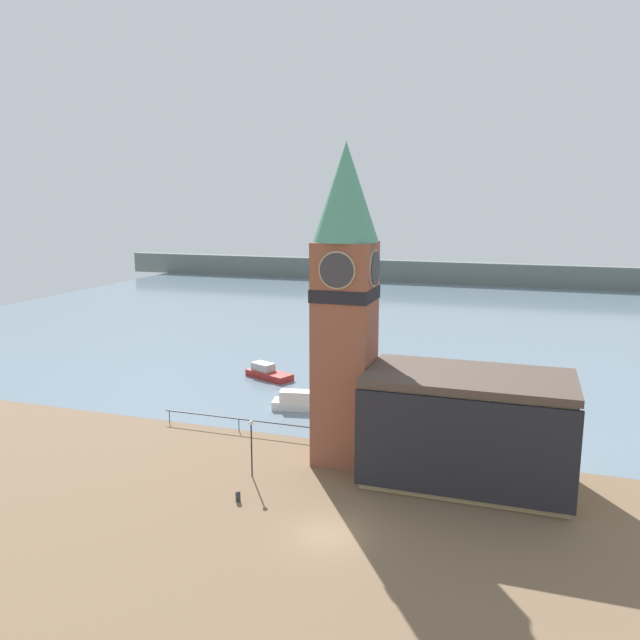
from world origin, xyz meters
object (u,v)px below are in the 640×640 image
(clock_tower, at_px, (345,298))
(pier_building, at_px, (467,428))
(boat_near, at_px, (305,403))
(lamp_post, at_px, (251,438))
(boat_far, at_px, (268,373))
(mooring_bollard_near, at_px, (238,496))

(clock_tower, relative_size, pier_building, 1.67)
(clock_tower, distance_m, boat_near, 16.45)
(boat_near, height_order, lamp_post, lamp_post)
(boat_far, bearing_deg, mooring_bollard_near, -47.64)
(boat_near, xyz_separation_m, lamp_post, (1.28, -14.56, 2.22))
(lamp_post, bearing_deg, mooring_bollard_near, -79.62)
(pier_building, distance_m, boat_near, 18.98)
(mooring_bollard_near, bearing_deg, clock_tower, 61.31)
(clock_tower, bearing_deg, lamp_post, -137.71)
(boat_far, height_order, lamp_post, lamp_post)
(clock_tower, relative_size, lamp_post, 5.59)
(clock_tower, height_order, lamp_post, clock_tower)
(pier_building, height_order, boat_near, pier_building)
(pier_building, relative_size, lamp_post, 3.35)
(clock_tower, distance_m, pier_building, 12.18)
(boat_far, bearing_deg, boat_near, -25.89)
(pier_building, height_order, boat_far, pier_building)
(boat_far, distance_m, lamp_post, 24.65)
(boat_far, xyz_separation_m, lamp_post, (8.59, -22.99, 2.29))
(clock_tower, distance_m, boat_far, 25.64)
(pier_building, bearing_deg, boat_near, 145.31)
(pier_building, bearing_deg, boat_far, 139.94)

